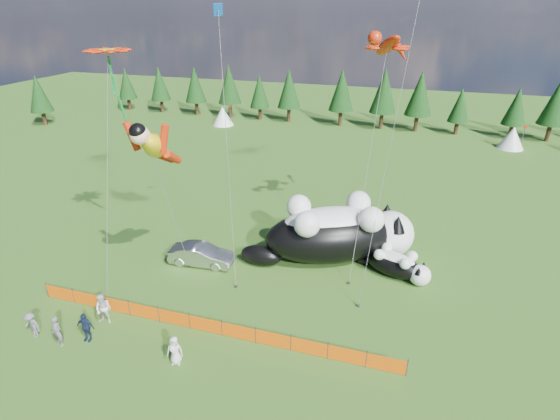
{
  "coord_description": "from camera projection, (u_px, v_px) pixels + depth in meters",
  "views": [
    {
      "loc": [
        9.75,
        -20.31,
        16.94
      ],
      "look_at": [
        2.23,
        4.0,
        4.82
      ],
      "focal_mm": 28.0,
      "sensor_mm": 36.0,
      "label": 1
    }
  ],
  "objects": [
    {
      "name": "diamond_kite_a",
      "position": [
        219.0,
        24.0,
        26.7
      ],
      "size": [
        3.08,
        5.46,
        17.63
      ],
      "color": "#0B4FB1",
      "rests_on": "ground"
    },
    {
      "name": "spectator_d",
      "position": [
        32.0,
        325.0,
        24.16
      ],
      "size": [
        1.08,
        0.62,
        1.6
      ],
      "primitive_type": "imported",
      "rotation": [
        0.0,
        0.0,
        -0.09
      ],
      "color": "#5B5C61",
      "rests_on": "ground"
    },
    {
      "name": "cat_large",
      "position": [
        339.0,
        232.0,
        31.07
      ],
      "size": [
        11.9,
        8.17,
        4.59
      ],
      "rotation": [
        0.0,
        0.0,
        0.45
      ],
      "color": "black",
      "rests_on": "ground"
    },
    {
      "name": "superhero_kite",
      "position": [
        155.0,
        146.0,
        24.86
      ],
      "size": [
        5.35,
        5.52,
        11.59
      ],
      "color": "yellow",
      "rests_on": "ground"
    },
    {
      "name": "cat_small",
      "position": [
        397.0,
        264.0,
        29.53
      ],
      "size": [
        5.14,
        3.14,
        1.92
      ],
      "rotation": [
        0.0,
        0.0,
        -0.36
      ],
      "color": "black",
      "rests_on": "ground"
    },
    {
      "name": "spectator_e",
      "position": [
        175.0,
        350.0,
        22.34
      ],
      "size": [
        0.93,
        0.74,
        1.67
      ],
      "primitive_type": "imported",
      "rotation": [
        0.0,
        0.0,
        0.28
      ],
      "color": "silver",
      "rests_on": "ground"
    },
    {
      "name": "ground",
      "position": [
        227.0,
        301.0,
        27.41
      ],
      "size": [
        160.0,
        160.0,
        0.0
      ],
      "primitive_type": "plane",
      "color": "#103A0A",
      "rests_on": "ground"
    },
    {
      "name": "spectator_c",
      "position": [
        85.0,
        327.0,
        23.87
      ],
      "size": [
        1.08,
        0.61,
        1.77
      ],
      "primitive_type": "imported",
      "rotation": [
        0.0,
        0.0,
        0.08
      ],
      "color": "#16223D",
      "rests_on": "ground"
    },
    {
      "name": "spectator_a",
      "position": [
        57.0,
        331.0,
        23.49
      ],
      "size": [
        0.75,
        0.56,
        1.86
      ],
      "primitive_type": "imported",
      "rotation": [
        0.0,
        0.0,
        -0.19
      ],
      "color": "#5B5C61",
      "rests_on": "ground"
    },
    {
      "name": "flower_kite",
      "position": [
        108.0,
        54.0,
        26.97
      ],
      "size": [
        3.42,
        7.74,
        15.41
      ],
      "color": "red",
      "rests_on": "ground"
    },
    {
      "name": "safety_fence",
      "position": [
        206.0,
        325.0,
        24.6
      ],
      "size": [
        22.06,
        0.06,
        1.1
      ],
      "color": "#262626",
      "rests_on": "ground"
    },
    {
      "name": "tree_line",
      "position": [
        347.0,
        99.0,
        64.5
      ],
      "size": [
        90.0,
        4.0,
        8.0
      ],
      "primitive_type": null,
      "color": "black",
      "rests_on": "ground"
    },
    {
      "name": "spectator_b",
      "position": [
        104.0,
        309.0,
        25.12
      ],
      "size": [
        1.02,
        0.68,
        1.97
      ],
      "primitive_type": "imported",
      "rotation": [
        0.0,
        0.0,
        0.13
      ],
      "color": "silver",
      "rests_on": "ground"
    },
    {
      "name": "gecko_kite",
      "position": [
        388.0,
        46.0,
        29.5
      ],
      "size": [
        4.95,
        11.22,
        16.35
      ],
      "color": "red",
      "rests_on": "ground"
    },
    {
      "name": "festival_tents",
      "position": [
        422.0,
        131.0,
        58.37
      ],
      "size": [
        50.0,
        3.2,
        2.8
      ],
      "primitive_type": null,
      "color": "white",
      "rests_on": "ground"
    },
    {
      "name": "car",
      "position": [
        201.0,
        255.0,
        30.94
      ],
      "size": [
        4.7,
        1.96,
        1.51
      ],
      "primitive_type": "imported",
      "rotation": [
        0.0,
        0.0,
        1.65
      ],
      "color": "#B5B5BA",
      "rests_on": "ground"
    }
  ]
}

